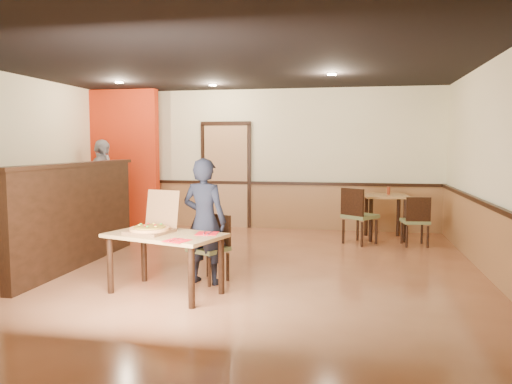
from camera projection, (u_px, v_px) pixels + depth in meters
floor at (221, 269)px, 6.79m from camera, size 7.00×7.00×0.00m
ceiling at (220, 60)px, 6.53m from camera, size 7.00×7.00×0.00m
wall_back at (265, 159)px, 10.08m from camera, size 7.00×0.00×7.00m
wall_right at (501, 169)px, 6.00m from camera, size 0.00×7.00×7.00m
wainscot_back at (265, 206)px, 10.14m from camera, size 7.00×0.04×0.90m
chair_rail_back at (264, 183)px, 10.08m from camera, size 7.00×0.06×0.06m
wainscot_right at (495, 246)px, 6.10m from camera, size 0.04×7.00×0.90m
chair_rail_right at (495, 208)px, 6.06m from camera, size 0.06×7.00×0.06m
back_door at (226, 176)px, 10.22m from camera, size 0.90×0.06×2.10m
booth_partition at (77, 214)px, 6.90m from camera, size 0.20×3.10×1.44m
red_accent_panel at (120, 159)px, 10.13m from camera, size 1.60×0.20×2.78m
spot_a at (119, 82)px, 8.72m from camera, size 0.14×0.14×0.02m
spot_b at (213, 85)px, 9.12m from camera, size 0.14×0.14×0.02m
spot_c at (332, 74)px, 7.73m from camera, size 0.14×0.14×0.02m
main_table at (165, 243)px, 5.63m from camera, size 1.45×1.09×0.69m
diner_chair at (212, 245)px, 6.19m from camera, size 0.54×0.54×0.82m
side_chair_left at (357, 214)px, 8.45m from camera, size 0.67×0.67×0.96m
side_chair_right at (416, 219)px, 8.27m from camera, size 0.47×0.47×0.84m
side_table at (385, 205)px, 8.94m from camera, size 0.82×0.82×0.80m
diner at (205, 221)px, 6.04m from camera, size 0.61×0.46×1.53m
passerby at (102, 186)px, 9.63m from camera, size 0.55×1.09×1.79m
pizza_box at (152, 227)px, 5.69m from camera, size 0.55×0.61×0.47m
pizza at (150, 229)px, 5.65m from camera, size 0.47×0.47×0.03m
napkin_near at (177, 241)px, 5.19m from camera, size 0.29×0.29×0.01m
napkin_far at (207, 233)px, 5.61m from camera, size 0.26×0.26×0.01m
condiment at (389, 191)px, 8.93m from camera, size 0.06×0.06×0.14m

